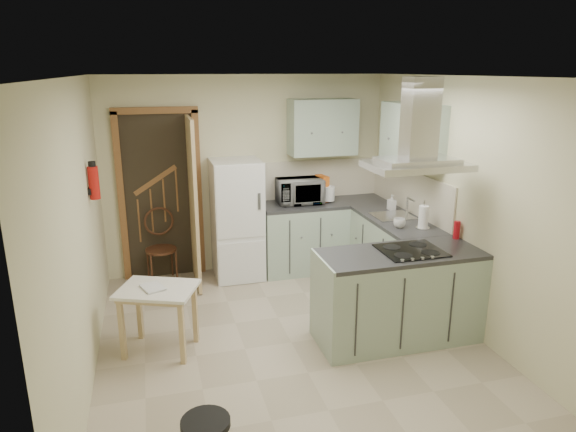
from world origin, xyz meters
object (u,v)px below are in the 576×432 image
object	(u,v)px
microwave	(300,191)
bentwood_chair	(161,250)
extractor_hood	(417,166)
fridge	(237,220)
peninsula	(398,296)
drop_leaf_table	(160,319)

from	to	relation	value
microwave	bentwood_chair	bearing A→B (deg)	-179.78
extractor_hood	fridge	bearing A→B (deg)	123.79
peninsula	microwave	bearing A→B (deg)	101.29
peninsula	drop_leaf_table	size ratio (longest dim) A/B	2.28
peninsula	drop_leaf_table	bearing A→B (deg)	170.57
peninsula	bentwood_chair	bearing A→B (deg)	136.78
bentwood_chair	microwave	size ratio (longest dim) A/B	1.48
bentwood_chair	microwave	bearing A→B (deg)	-8.83
peninsula	extractor_hood	xyz separation A→B (m)	(0.10, 0.00, 1.27)
extractor_hood	microwave	xyz separation A→B (m)	(-0.50, 2.01, -0.66)
fridge	microwave	world-z (taller)	fridge
extractor_hood	drop_leaf_table	distance (m)	2.76
drop_leaf_table	microwave	size ratio (longest dim) A/B	1.20
peninsula	drop_leaf_table	world-z (taller)	peninsula
peninsula	bentwood_chair	distance (m)	2.98
fridge	peninsula	xyz separation A→B (m)	(1.22, -1.98, -0.30)
bentwood_chair	microwave	xyz separation A→B (m)	(1.77, -0.03, 0.64)
fridge	microwave	bearing A→B (deg)	2.05
drop_leaf_table	extractor_hood	bearing A→B (deg)	13.49
fridge	extractor_hood	world-z (taller)	extractor_hood
fridge	bentwood_chair	world-z (taller)	fridge
drop_leaf_table	bentwood_chair	world-z (taller)	bentwood_chair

